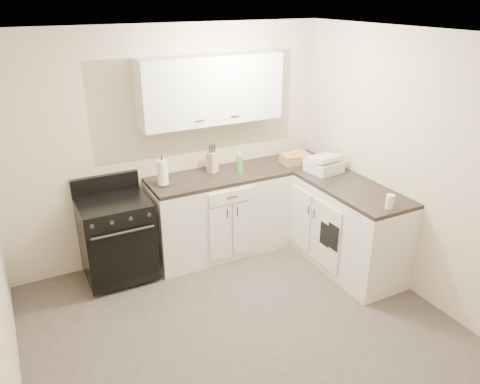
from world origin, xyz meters
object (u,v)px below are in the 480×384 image
paper_towel (163,173)px  countertop_grill (324,166)px  stove (117,238)px  knife_block (212,162)px  wicker_basket (296,159)px

paper_towel → countertop_grill: bearing=-14.8°
stove → paper_towel: paper_towel is taller
knife_block → paper_towel: 0.62m
stove → wicker_basket: bearing=-1.1°
knife_block → wicker_basket: bearing=-33.8°
paper_towel → wicker_basket: (1.58, -0.07, -0.08)m
stove → wicker_basket: (2.12, -0.04, 0.53)m
countertop_grill → knife_block: bearing=145.4°
stove → paper_towel: 0.82m
paper_towel → wicker_basket: 1.59m
wicker_basket → countertop_grill: (0.12, -0.38, 0.01)m
stove → countertop_grill: size_ratio=2.47×
paper_towel → wicker_basket: bearing=-2.7°
paper_towel → knife_block: bearing=10.0°
wicker_basket → countertop_grill: bearing=-72.0°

